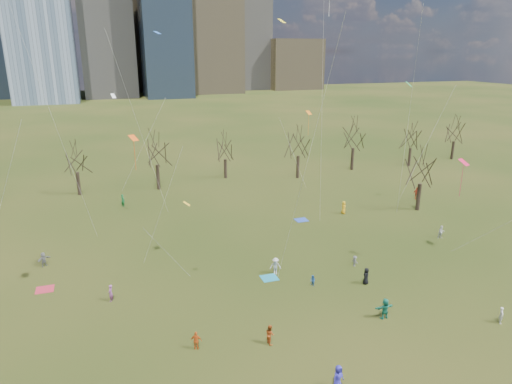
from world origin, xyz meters
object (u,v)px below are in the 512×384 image
object	(u,v)px
blanket_navy	(301,220)
person_1	(501,315)
blanket_teal	(269,278)
person_0	(338,377)
person_4	(196,341)
blanket_crimson	(45,289)
person_2	(270,334)

from	to	relation	value
blanket_navy	person_1	xyz separation A→B (m)	(5.53, -27.08, 0.71)
blanket_teal	person_0	size ratio (longest dim) A/B	0.93
blanket_teal	person_1	world-z (taller)	person_1
person_0	person_4	world-z (taller)	person_0
blanket_crimson	blanket_teal	bearing A→B (deg)	-12.84
blanket_navy	blanket_crimson	bearing A→B (deg)	-163.50
person_0	blanket_navy	bearing A→B (deg)	54.14
blanket_navy	person_2	xyz separation A→B (m)	(-13.27, -23.48, 0.77)
blanket_navy	person_0	size ratio (longest dim) A/B	0.93
blanket_teal	person_1	size ratio (longest dim) A/B	1.10
person_1	person_4	world-z (taller)	person_4
blanket_navy	person_4	world-z (taller)	person_4
person_0	person_4	bearing A→B (deg)	122.54
person_1	person_2	bearing A→B (deg)	112.24
blanket_crimson	person_1	bearing A→B (deg)	-26.80
blanket_navy	person_2	distance (m)	26.98
blanket_teal	blanket_crimson	size ratio (longest dim) A/B	1.00
blanket_crimson	person_4	distance (m)	17.74
blanket_navy	person_0	world-z (taller)	person_0
person_1	blanket_crimson	bearing A→B (deg)	96.27
blanket_teal	person_0	bearing A→B (deg)	-94.00
person_2	person_4	distance (m)	5.55
blanket_teal	blanket_crimson	distance (m)	21.19
person_4	person_0	bearing A→B (deg)	162.16
person_0	blanket_teal	bearing A→B (deg)	70.18
blanket_crimson	person_1	world-z (taller)	person_1
blanket_crimson	blanket_navy	bearing A→B (deg)	16.50
blanket_teal	blanket_navy	distance (m)	16.74
blanket_navy	person_1	distance (m)	27.65
blanket_crimson	person_4	world-z (taller)	person_4
person_1	person_2	world-z (taller)	person_2
blanket_teal	person_4	xyz separation A→B (m)	(-9.07, -8.70, 0.72)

